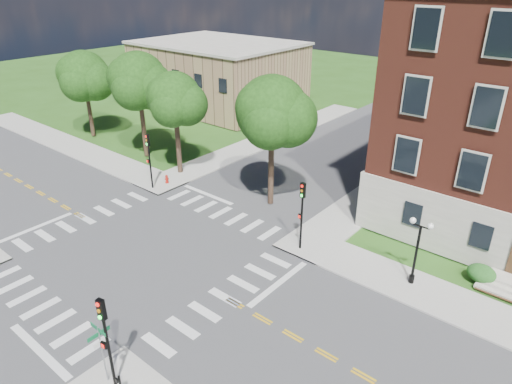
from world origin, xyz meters
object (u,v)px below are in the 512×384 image
Objects in this scene: traffic_signal_nw at (149,154)px; twin_lamp_west at (417,248)px; street_sign_pole at (101,344)px; fire_hydrant at (167,179)px; traffic_signal_se at (105,333)px; traffic_signal_ne at (302,208)px.

twin_lamp_west is at bearing 3.70° from traffic_signal_nw.
street_sign_pole is (14.68, -14.32, -0.88)m from traffic_signal_nw.
fire_hydrant is at bearing -179.98° from twin_lamp_west.
street_sign_pole is at bearing -115.93° from twin_lamp_west.
twin_lamp_west is 5.64× the size of fire_hydrant.
traffic_signal_nw reaches higher than fire_hydrant.
traffic_signal_se is 6.40× the size of fire_hydrant.
traffic_signal_se reaches higher than street_sign_pole.
fire_hydrant is (0.20, 1.44, -2.72)m from traffic_signal_nw.
twin_lamp_west is at bearing 9.18° from traffic_signal_ne.
twin_lamp_west reaches higher than fire_hydrant.
traffic_signal_se is at bearing 6.11° from street_sign_pole.
twin_lamp_west is 1.36× the size of street_sign_pole.
traffic_signal_nw is at bearing -97.81° from fire_hydrant.
traffic_signal_nw is (-15.16, 14.27, 0.00)m from traffic_signal_se.
traffic_signal_nw is 22.41m from twin_lamp_west.
traffic_signal_nw is at bearing 136.74° from traffic_signal_se.
twin_lamp_west is at bearing 64.07° from street_sign_pole.
fire_hydrant is at bearing 82.19° from traffic_signal_nw.
traffic_signal_nw is at bearing -176.30° from twin_lamp_west.
traffic_signal_se and traffic_signal_ne have the same top height.
traffic_signal_ne is at bearing 88.26° from street_sign_pole.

